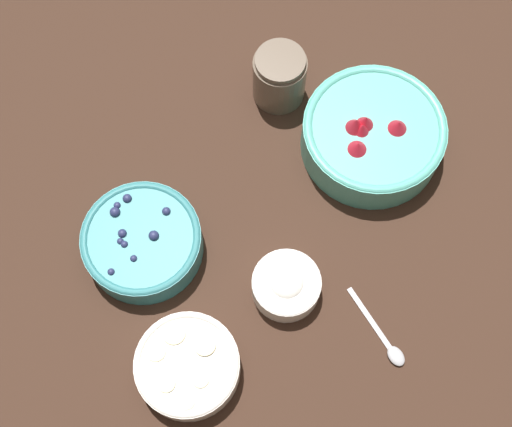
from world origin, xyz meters
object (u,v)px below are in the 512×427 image
Objects in this scene: bowl_strawberries at (373,134)px; bowl_bananas at (188,366)px; bowl_cream at (286,285)px; bowl_blueberries at (142,241)px; jar_chocolate at (279,78)px.

bowl_bananas is at bearing 122.40° from bowl_strawberries.
bowl_strawberries is at bearing -57.60° from bowl_bananas.
bowl_strawberries is 2.20× the size of bowl_cream.
bowl_blueberries is 1.21× the size of bowl_bananas.
bowl_strawberries is at bearing -49.66° from bowl_cream.
jar_chocolate is (0.19, -0.29, 0.01)m from bowl_blueberries.
bowl_strawberries is 0.40m from bowl_blueberries.
bowl_blueberries is (-0.05, 0.40, -0.01)m from bowl_strawberries.
bowl_cream is (-0.18, 0.22, -0.01)m from bowl_strawberries.
bowl_strawberries reaches higher than bowl_blueberries.
bowl_strawberries is 0.28m from bowl_cream.
bowl_blueberries is 0.35m from jar_chocolate.
jar_chocolate reaches higher than bowl_cream.
bowl_strawberries is at bearing -143.92° from jar_chocolate.
bowl_bananas is at bearing 110.34° from bowl_cream.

